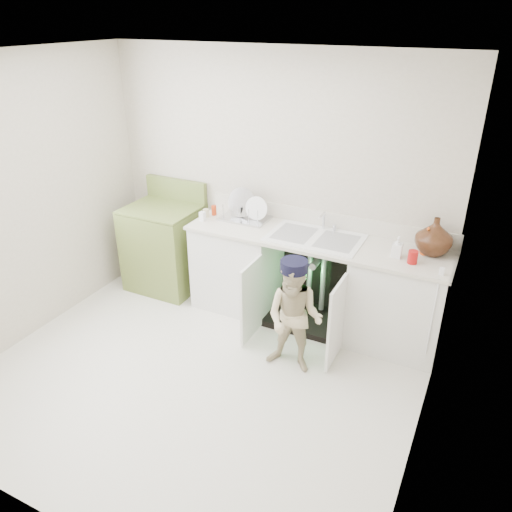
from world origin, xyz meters
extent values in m
plane|color=beige|center=(0.00, 0.00, 0.00)|extent=(3.50, 3.50, 0.00)
cube|color=beige|center=(0.00, 1.50, 1.25)|extent=(3.50, 2.50, 0.02)
cube|color=beige|center=(0.00, -1.50, 1.25)|extent=(3.50, 2.50, 0.02)
cube|color=beige|center=(-1.75, 0.00, 1.25)|extent=(2.50, 3.00, 0.02)
cube|color=beige|center=(1.75, 0.00, 1.25)|extent=(2.50, 3.00, 0.02)
plane|color=white|center=(0.00, 0.00, 2.50)|extent=(3.50, 3.50, 0.00)
cube|color=white|center=(-0.25, 1.20, 0.43)|extent=(0.80, 0.60, 0.86)
cube|color=white|center=(1.35, 1.20, 0.43)|extent=(0.80, 0.60, 0.86)
cube|color=black|center=(0.55, 1.47, 0.43)|extent=(0.80, 0.06, 0.86)
cube|color=black|center=(0.55, 1.20, 0.03)|extent=(0.80, 0.60, 0.06)
cylinder|color=gray|center=(0.48, 1.30, 0.45)|extent=(0.05, 0.05, 0.70)
cylinder|color=gray|center=(0.62, 1.30, 0.45)|extent=(0.05, 0.05, 0.70)
cylinder|color=gray|center=(0.55, 1.25, 0.62)|extent=(0.07, 0.18, 0.07)
cube|color=white|center=(0.15, 0.70, 0.40)|extent=(0.03, 0.40, 0.76)
cube|color=white|center=(0.95, 0.70, 0.40)|extent=(0.02, 0.40, 0.76)
cube|color=silver|center=(0.55, 1.20, 0.89)|extent=(2.44, 0.64, 0.03)
cube|color=silver|center=(0.55, 1.49, 0.98)|extent=(2.44, 0.02, 0.15)
cube|color=white|center=(0.55, 1.20, 0.90)|extent=(0.85, 0.55, 0.02)
cube|color=gray|center=(0.34, 1.20, 0.91)|extent=(0.34, 0.40, 0.01)
cube|color=gray|center=(0.76, 1.20, 0.91)|extent=(0.34, 0.40, 0.01)
cylinder|color=silver|center=(0.55, 1.42, 0.99)|extent=(0.03, 0.03, 0.17)
cylinder|color=silver|center=(0.55, 1.36, 1.06)|extent=(0.02, 0.14, 0.02)
cylinder|color=silver|center=(0.66, 1.42, 0.94)|extent=(0.04, 0.04, 0.06)
cylinder|color=white|center=(1.68, 0.89, 0.55)|extent=(0.01, 0.01, 0.70)
cube|color=white|center=(1.68, 0.98, 0.93)|extent=(0.04, 0.02, 0.06)
cube|color=silver|center=(-0.23, 1.32, 0.91)|extent=(0.47, 0.32, 0.02)
cylinder|color=silver|center=(-0.28, 1.34, 0.99)|extent=(0.30, 0.11, 0.29)
cylinder|color=white|center=(-0.11, 1.32, 0.98)|extent=(0.23, 0.06, 0.23)
cylinder|color=silver|center=(-0.42, 1.22, 0.99)|extent=(0.01, 0.01, 0.14)
cylinder|color=silver|center=(-0.33, 1.22, 0.99)|extent=(0.01, 0.01, 0.14)
cylinder|color=silver|center=(-0.23, 1.22, 0.99)|extent=(0.01, 0.01, 0.14)
cylinder|color=silver|center=(-0.14, 1.22, 0.99)|extent=(0.01, 0.01, 0.14)
cylinder|color=silver|center=(-0.04, 1.22, 0.99)|extent=(0.01, 0.01, 0.14)
imported|color=#482414|center=(1.55, 1.34, 1.06)|extent=(0.31, 0.31, 0.32)
imported|color=#F2550C|center=(1.50, 1.30, 1.02)|extent=(0.09, 0.09, 0.24)
imported|color=white|center=(1.29, 1.14, 0.99)|extent=(0.08, 0.08, 0.18)
cylinder|color=#A60E0E|center=(1.44, 1.08, 0.96)|extent=(0.08, 0.08, 0.11)
cylinder|color=#B9320F|center=(-0.56, 1.28, 0.95)|extent=(0.05, 0.05, 0.10)
cylinder|color=#C5BA90|center=(-0.61, 1.20, 0.94)|extent=(0.06, 0.06, 0.08)
cylinder|color=black|center=(-0.27, 1.32, 0.96)|extent=(0.04, 0.04, 0.12)
cube|color=white|center=(-0.59, 1.10, 0.95)|extent=(0.05, 0.05, 0.09)
cube|color=olive|center=(-1.14, 1.18, 0.45)|extent=(0.74, 0.65, 0.89)
cube|color=olive|center=(-1.14, 1.18, 0.91)|extent=(0.74, 0.65, 0.02)
cube|color=olive|center=(-1.14, 1.46, 1.03)|extent=(0.74, 0.06, 0.23)
cylinder|color=black|center=(-1.32, 1.02, 0.90)|extent=(0.16, 0.16, 0.02)
cylinder|color=silver|center=(-1.32, 1.02, 0.91)|extent=(0.19, 0.19, 0.01)
cylinder|color=black|center=(-1.32, 1.33, 0.90)|extent=(0.16, 0.16, 0.02)
cylinder|color=silver|center=(-1.32, 1.33, 0.91)|extent=(0.19, 0.19, 0.01)
cylinder|color=black|center=(-0.95, 1.02, 0.90)|extent=(0.16, 0.16, 0.02)
cylinder|color=silver|center=(-0.95, 1.02, 0.91)|extent=(0.19, 0.19, 0.01)
cylinder|color=black|center=(-0.95, 1.33, 0.90)|extent=(0.16, 0.16, 0.02)
cylinder|color=silver|center=(-0.95, 1.33, 0.91)|extent=(0.19, 0.19, 0.01)
imported|color=beige|center=(0.66, 0.47, 0.50)|extent=(0.50, 0.40, 1.00)
cylinder|color=black|center=(0.66, 0.47, 0.97)|extent=(0.23, 0.23, 0.09)
cube|color=black|center=(0.66, 0.57, 0.93)|extent=(0.17, 0.10, 0.01)
cube|color=black|center=(0.58, 0.86, 0.72)|extent=(0.07, 0.01, 0.14)
cube|color=#26F23F|center=(0.58, 0.85, 0.72)|extent=(0.06, 0.00, 0.12)
camera|label=1|loc=(1.91, -2.74, 2.77)|focal=35.00mm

